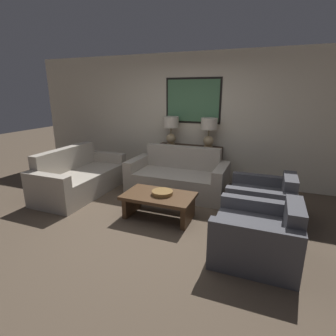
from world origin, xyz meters
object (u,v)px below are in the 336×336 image
object	(u,v)px
coffee_table	(159,201)
armchair_near_camera	(258,237)
table_lamp_right	(209,129)
couch_by_side	(80,178)
console_table	(189,164)
decorative_bowl	(162,193)
table_lamp_left	(171,127)
couch_by_back_wall	(178,178)
armchair_near_back_wall	(262,203)

from	to	relation	value
coffee_table	armchair_near_camera	world-z (taller)	armchair_near_camera
table_lamp_right	couch_by_side	world-z (taller)	table_lamp_right
console_table	decorative_bowl	distance (m)	1.78
table_lamp_right	couch_by_side	bearing A→B (deg)	-147.32
coffee_table	table_lamp_left	bearing A→B (deg)	105.30
couch_by_back_wall	armchair_near_back_wall	bearing A→B (deg)	-20.50
armchair_near_back_wall	armchair_near_camera	bearing A→B (deg)	-90.00
table_lamp_right	armchair_near_back_wall	size ratio (longest dim) A/B	0.63
table_lamp_right	table_lamp_left	bearing A→B (deg)	180.00
armchair_near_back_wall	table_lamp_right	bearing A→B (deg)	132.15
table_lamp_left	armchair_near_camera	world-z (taller)	table_lamp_left
armchair_near_back_wall	decorative_bowl	bearing A→B (deg)	-160.42
couch_by_side	armchair_near_back_wall	distance (m)	3.30
console_table	couch_by_back_wall	distance (m)	0.69
console_table	couch_by_side	distance (m)	2.23
couch_by_back_wall	armchair_near_back_wall	size ratio (longest dim) A/B	1.98
table_lamp_right	couch_by_back_wall	size ratio (longest dim) A/B	0.32
armchair_near_camera	coffee_table	bearing A→B (deg)	160.45
table_lamp_right	coffee_table	xyz separation A→B (m)	(-0.32, -1.79, -0.89)
couch_by_side	armchair_near_back_wall	xyz separation A→B (m)	(3.30, 0.12, -0.02)
decorative_bowl	couch_by_side	bearing A→B (deg)	168.28
armchair_near_camera	couch_by_side	bearing A→B (deg)	164.26
console_table	coffee_table	size ratio (longest dim) A/B	1.27
couch_by_side	armchair_near_camera	size ratio (longest dim) A/B	1.98
table_lamp_left	decorative_bowl	bearing A→B (deg)	-73.02
table_lamp_right	coffee_table	world-z (taller)	table_lamp_right
coffee_table	console_table	bearing A→B (deg)	92.63
coffee_table	decorative_bowl	bearing A→B (deg)	18.75
table_lamp_left	table_lamp_right	size ratio (longest dim) A/B	1.00
table_lamp_right	couch_by_back_wall	xyz separation A→B (m)	(-0.41, -0.68, -0.87)
table_lamp_left	coffee_table	bearing A→B (deg)	-74.70
couch_by_side	coffee_table	world-z (taller)	couch_by_side
armchair_near_back_wall	armchair_near_camera	xyz separation A→B (m)	(0.00, -1.04, 0.00)
table_lamp_right	armchair_near_back_wall	bearing A→B (deg)	-47.85
table_lamp_right	decorative_bowl	xyz separation A→B (m)	(-0.27, -1.77, -0.75)
couch_by_back_wall	table_lamp_left	bearing A→B (deg)	120.72
coffee_table	armchair_near_back_wall	xyz separation A→B (m)	(1.47, 0.52, -0.01)
couch_by_back_wall	decorative_bowl	xyz separation A→B (m)	(0.13, -1.09, 0.12)
couch_by_back_wall	table_lamp_right	bearing A→B (deg)	59.28
table_lamp_left	armchair_near_back_wall	bearing A→B (deg)	-32.85
table_lamp_left	coffee_table	distance (m)	2.05
table_lamp_right	couch_by_back_wall	distance (m)	1.18
armchair_near_camera	decorative_bowl	bearing A→B (deg)	159.18
coffee_table	armchair_near_back_wall	size ratio (longest dim) A/B	1.15
table_lamp_right	decorative_bowl	distance (m)	1.94
console_table	table_lamp_right	world-z (taller)	table_lamp_right
couch_by_back_wall	armchair_near_camera	distance (m)	2.25
console_table	decorative_bowl	bearing A→B (deg)	-85.69
console_table	couch_by_side	bearing A→B (deg)	-141.65
console_table	couch_by_back_wall	bearing A→B (deg)	-90.00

